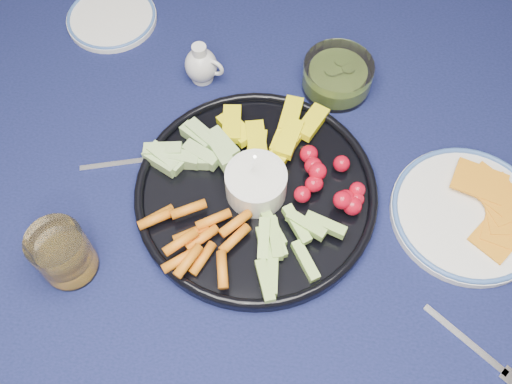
# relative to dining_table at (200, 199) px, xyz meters

# --- Properties ---
(dining_table) EXTENTS (1.67, 1.07, 0.75)m
(dining_table) POSITION_rel_dining_table_xyz_m (0.00, 0.00, 0.00)
(dining_table) COLOR #482B18
(dining_table) RESTS_ON ground
(crudite_platter) EXTENTS (0.38, 0.38, 0.12)m
(crudite_platter) POSITION_rel_dining_table_xyz_m (0.10, -0.03, 0.11)
(crudite_platter) COLOR black
(crudite_platter) RESTS_ON dining_table
(creamer_pitcher) EXTENTS (0.07, 0.06, 0.08)m
(creamer_pitcher) POSITION_rel_dining_table_xyz_m (-0.02, 0.20, 0.12)
(creamer_pitcher) COLOR silver
(creamer_pitcher) RESTS_ON dining_table
(pickle_bowl) EXTENTS (0.12, 0.12, 0.06)m
(pickle_bowl) POSITION_rel_dining_table_xyz_m (0.21, 0.21, 0.11)
(pickle_bowl) COLOR white
(pickle_bowl) RESTS_ON dining_table
(cheese_plate) EXTENTS (0.24, 0.24, 0.03)m
(cheese_plate) POSITION_rel_dining_table_xyz_m (0.43, -0.02, 0.10)
(cheese_plate) COLOR white
(cheese_plate) RESTS_ON dining_table
(juice_tumbler) EXTENTS (0.08, 0.08, 0.10)m
(juice_tumbler) POSITION_rel_dining_table_xyz_m (-0.15, -0.18, 0.13)
(juice_tumbler) COLOR white
(juice_tumbler) RESTS_ON dining_table
(fork_left) EXTENTS (0.15, 0.06, 0.00)m
(fork_left) POSITION_rel_dining_table_xyz_m (-0.10, 0.01, 0.09)
(fork_left) COLOR white
(fork_left) RESTS_ON dining_table
(fork_right) EXTENTS (0.14, 0.11, 0.00)m
(fork_right) POSITION_rel_dining_table_xyz_m (0.45, -0.23, 0.09)
(fork_right) COLOR white
(fork_right) RESTS_ON dining_table
(side_plate_extra) EXTENTS (0.17, 0.17, 0.01)m
(side_plate_extra) POSITION_rel_dining_table_xyz_m (-0.22, 0.31, 0.09)
(side_plate_extra) COLOR white
(side_plate_extra) RESTS_ON dining_table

